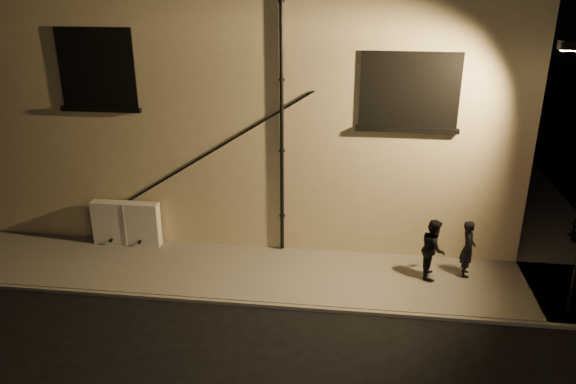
# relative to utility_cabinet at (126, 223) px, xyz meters

# --- Properties ---
(ground) EXTENTS (90.00, 90.00, 0.00)m
(ground) POSITION_rel_utility_cabinet_xyz_m (6.54, -2.70, -0.80)
(ground) COLOR black
(sidewalk) EXTENTS (21.00, 16.00, 0.12)m
(sidewalk) POSITION_rel_utility_cabinet_xyz_m (7.76, 1.69, -0.74)
(sidewalk) COLOR slate
(sidewalk) RESTS_ON ground
(building) EXTENTS (16.20, 12.23, 8.80)m
(building) POSITION_rel_utility_cabinet_xyz_m (3.54, 6.29, 3.61)
(building) COLOR beige
(building) RESTS_ON ground
(utility_cabinet) EXTENTS (2.06, 0.35, 1.36)m
(utility_cabinet) POSITION_rel_utility_cabinet_xyz_m (0.00, 0.00, 0.00)
(utility_cabinet) COLOR white
(utility_cabinet) RESTS_ON sidewalk
(pedestrian_a) EXTENTS (0.42, 0.61, 1.61)m
(pedestrian_a) POSITION_rel_utility_cabinet_xyz_m (9.94, -0.66, 0.13)
(pedestrian_a) COLOR black
(pedestrian_a) RESTS_ON sidewalk
(pedestrian_b) EXTENTS (0.70, 0.86, 1.67)m
(pedestrian_b) POSITION_rel_utility_cabinet_xyz_m (9.00, -0.84, 0.16)
(pedestrian_b) COLOR black
(pedestrian_b) RESTS_ON sidewalk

